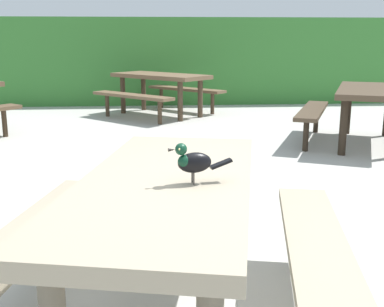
# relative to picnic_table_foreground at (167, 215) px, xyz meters

# --- Properties ---
(hedge_wall) EXTENTS (28.00, 2.04, 1.77)m
(hedge_wall) POSITION_rel_picnic_table_foreground_xyz_m (0.39, 8.83, 0.33)
(hedge_wall) COLOR #387A33
(hedge_wall) RESTS_ON ground
(picnic_table_foreground) EXTENTS (1.99, 2.01, 0.74)m
(picnic_table_foreground) POSITION_rel_picnic_table_foreground_xyz_m (0.00, 0.00, 0.00)
(picnic_table_foreground) COLOR gray
(picnic_table_foreground) RESTS_ON ground
(bird_grackle) EXTENTS (0.29, 0.10, 0.18)m
(bird_grackle) POSITION_rel_picnic_table_foreground_xyz_m (0.11, -0.11, 0.29)
(bird_grackle) COLOR black
(bird_grackle) RESTS_ON picnic_table_foreground
(picnic_table_mid_left) EXTENTS (2.40, 2.40, 0.74)m
(picnic_table_mid_left) POSITION_rel_picnic_table_foreground_xyz_m (0.04, 6.53, 0.00)
(picnic_table_mid_left) COLOR brown
(picnic_table_mid_left) RESTS_ON ground
(picnic_table_far_centre) EXTENTS (2.23, 2.24, 0.74)m
(picnic_table_far_centre) POSITION_rel_picnic_table_foreground_xyz_m (2.69, 3.85, 0.00)
(picnic_table_far_centre) COLOR #473828
(picnic_table_far_centre) RESTS_ON ground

